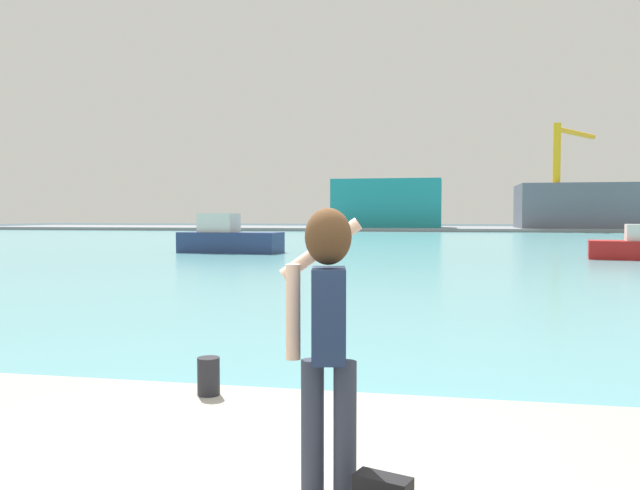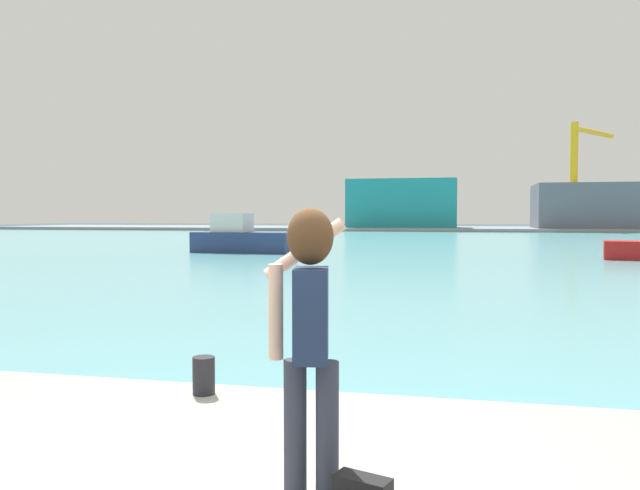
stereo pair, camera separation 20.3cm
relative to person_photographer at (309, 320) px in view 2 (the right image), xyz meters
name	(u,v)px [view 2 (the right image)]	position (x,y,z in m)	size (l,w,h in m)	color
ground_plane	(445,242)	(-0.57, 50.25, -1.61)	(220.00, 220.00, 0.00)	#334751
harbor_water	(446,241)	(-0.57, 52.25, -1.60)	(140.00, 100.00, 0.02)	#599EA8
far_shore_dock	(453,229)	(-0.57, 92.25, -1.38)	(140.00, 20.00, 0.46)	gray
person_photographer	(309,320)	(0.00, 0.00, 0.00)	(0.53, 0.55, 1.74)	#2D3342
harbor_bollard	(204,375)	(-1.49, 1.89, -0.89)	(0.21, 0.21, 0.36)	black
boat_moored	(242,238)	(-12.01, 32.36, -0.76)	(6.19, 2.71, 2.34)	navy
warehouse_left	(402,204)	(-7.79, 89.80, 2.33)	(15.54, 8.15, 6.95)	teal
warehouse_right	(595,206)	(18.62, 90.54, 1.89)	(16.00, 11.35, 6.08)	slate
port_crane	(580,162)	(16.05, 87.52, 7.69)	(7.40, 10.65, 14.02)	yellow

